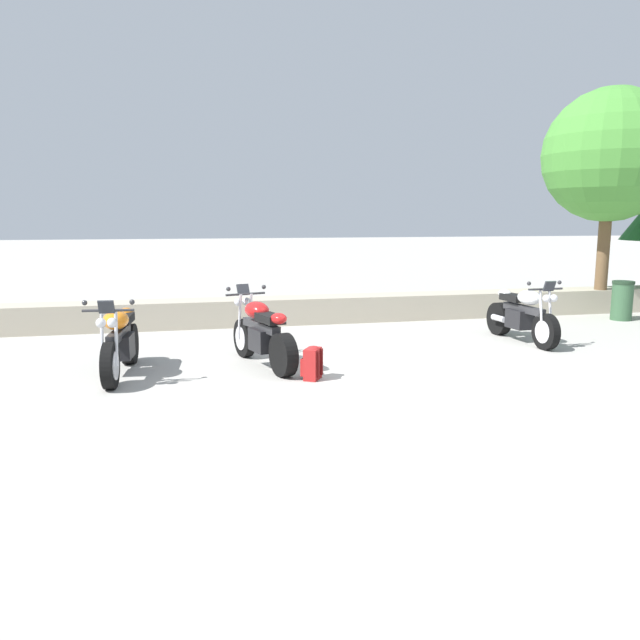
# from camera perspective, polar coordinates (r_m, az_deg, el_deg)

# --- Properties ---
(ground_plane) EXTENTS (120.00, 120.00, 0.00)m
(ground_plane) POSITION_cam_1_polar(r_m,az_deg,el_deg) (8.79, 5.66, -5.29)
(ground_plane) COLOR #A3A099
(stone_wall) EXTENTS (36.00, 0.80, 0.55)m
(stone_wall) POSITION_cam_1_polar(r_m,az_deg,el_deg) (13.28, -0.94, 0.97)
(stone_wall) COLOR #A89E89
(stone_wall) RESTS_ON ground
(motorcycle_orange_near_left) EXTENTS (0.67, 2.07, 1.18)m
(motorcycle_orange_near_left) POSITION_cam_1_polar(r_m,az_deg,el_deg) (9.19, -18.00, -1.95)
(motorcycle_orange_near_left) COLOR black
(motorcycle_orange_near_left) RESTS_ON ground
(motorcycle_red_centre) EXTENTS (0.89, 2.02, 1.18)m
(motorcycle_red_centre) POSITION_cam_1_polar(r_m,az_deg,el_deg) (9.38, -5.37, -1.30)
(motorcycle_red_centre) COLOR black
(motorcycle_red_centre) RESTS_ON ground
(motorcycle_white_far_right) EXTENTS (0.67, 2.07, 1.18)m
(motorcycle_white_far_right) POSITION_cam_1_polar(r_m,az_deg,el_deg) (11.71, 18.14, 0.40)
(motorcycle_white_far_right) COLOR black
(motorcycle_white_far_right) RESTS_ON ground
(rider_backpack) EXTENTS (0.34, 0.35, 0.47)m
(rider_backpack) POSITION_cam_1_polar(r_m,az_deg,el_deg) (8.59, -0.73, -3.91)
(rider_backpack) COLOR #A31E1E
(rider_backpack) RESTS_ON ground
(leafy_tree_far_left) EXTENTS (3.16, 3.01, 4.58)m
(leafy_tree_far_left) POSITION_cam_1_polar(r_m,az_deg,el_deg) (15.98, 25.80, 13.27)
(leafy_tree_far_left) COLOR brown
(leafy_tree_far_left) RESTS_ON stone_wall
(trash_bin) EXTENTS (0.46, 0.46, 0.86)m
(trash_bin) POSITION_cam_1_polar(r_m,az_deg,el_deg) (15.08, 26.07, 1.63)
(trash_bin) COLOR #335638
(trash_bin) RESTS_ON ground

